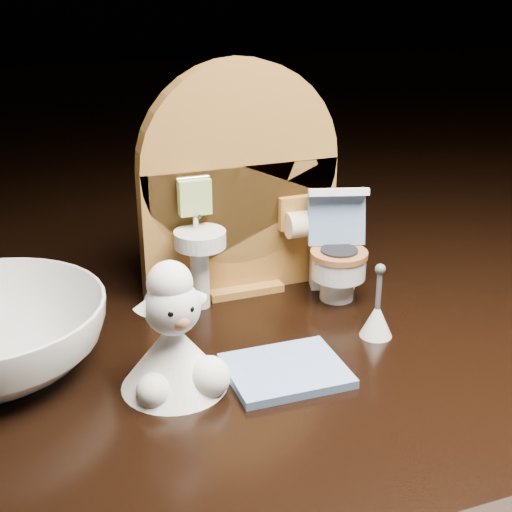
# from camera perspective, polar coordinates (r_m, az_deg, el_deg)

# --- Properties ---
(backdrop_panel) EXTENTS (0.13, 0.05, 0.15)m
(backdrop_panel) POSITION_cam_1_polar(r_m,az_deg,el_deg) (0.46, -1.38, 4.98)
(backdrop_panel) COLOR #A56D2E
(backdrop_panel) RESTS_ON ground
(toy_toilet) EXTENTS (0.04, 0.05, 0.07)m
(toy_toilet) POSITION_cam_1_polar(r_m,az_deg,el_deg) (0.46, 6.44, -0.06)
(toy_toilet) COLOR white
(toy_toilet) RESTS_ON ground
(bath_mat) EXTENTS (0.06, 0.05, 0.00)m
(bath_mat) POSITION_cam_1_polar(r_m,az_deg,el_deg) (0.38, 2.41, -9.15)
(bath_mat) COLOR #6E90C0
(bath_mat) RESTS_ON ground
(toilet_brush) EXTENTS (0.02, 0.02, 0.05)m
(toilet_brush) POSITION_cam_1_polar(r_m,az_deg,el_deg) (0.42, 9.64, -4.85)
(toilet_brush) COLOR white
(toilet_brush) RESTS_ON ground
(plush_lamb) EXTENTS (0.06, 0.06, 0.07)m
(plush_lamb) POSITION_cam_1_polar(r_m,az_deg,el_deg) (0.36, -6.54, -7.08)
(plush_lamb) COLOR white
(plush_lamb) RESTS_ON ground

